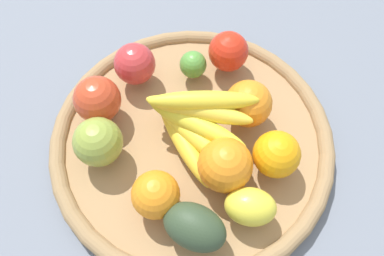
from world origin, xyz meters
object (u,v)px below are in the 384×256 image
at_px(lemon_0, 250,207).
at_px(apple_2, 98,142).
at_px(orange_0, 248,104).
at_px(orange_2, 225,165).
at_px(banana_bunch, 195,122).
at_px(apple_3, 97,99).
at_px(orange_1, 276,154).
at_px(orange_3, 156,195).
at_px(apple_0, 228,51).
at_px(avocado, 195,227).
at_px(lime_0, 193,65).
at_px(apple_1, 135,64).

relative_size(lemon_0, apple_2, 0.97).
xyz_separation_m(orange_0, orange_2, (0.10, 0.04, 0.00)).
relative_size(banana_bunch, apple_3, 2.25).
bearing_deg(apple_2, orange_1, 128.53).
distance_m(orange_1, orange_3, 0.18).
relative_size(apple_2, apple_0, 1.08).
distance_m(orange_3, apple_0, 0.28).
distance_m(orange_0, banana_bunch, 0.09).
distance_m(orange_2, apple_3, 0.23).
xyz_separation_m(apple_0, avocado, (0.26, 0.16, -0.00)).
relative_size(avocado, lime_0, 1.92).
height_order(apple_1, apple_3, apple_3).
relative_size(orange_1, avocado, 0.79).
bearing_deg(orange_1, apple_3, -66.38).
relative_size(lime_0, apple_3, 0.62).
xyz_separation_m(avocado, lime_0, (-0.20, -0.19, -0.01)).
bearing_deg(apple_0, apple_1, -37.45).
height_order(orange_3, lime_0, orange_3).
xyz_separation_m(orange_3, lime_0, (-0.21, -0.12, -0.01)).
relative_size(lemon_0, avocado, 0.81).
relative_size(apple_0, avocado, 0.77).
xyz_separation_m(orange_0, apple_0, (-0.06, -0.09, -0.00)).
distance_m(apple_1, lime_0, 0.10).
bearing_deg(orange_0, apple_0, -123.86).
bearing_deg(lemon_0, orange_1, -166.63).
bearing_deg(apple_1, avocado, 62.78).
distance_m(lemon_0, lime_0, 0.26).
relative_size(orange_3, orange_0, 0.91).
bearing_deg(lime_0, orange_0, 86.81).
bearing_deg(banana_bunch, apple_3, -63.43).
relative_size(orange_3, apple_1, 0.98).
height_order(orange_1, orange_0, orange_0).
height_order(orange_0, avocado, orange_0).
bearing_deg(lemon_0, orange_0, -139.92).
distance_m(orange_1, lemon_0, 0.09).
bearing_deg(apple_1, lime_0, 137.41).
bearing_deg(orange_3, lime_0, -149.68).
xyz_separation_m(banana_bunch, orange_2, (0.02, 0.08, -0.00)).
distance_m(apple_1, apple_3, 0.09).
bearing_deg(apple_0, banana_bunch, 21.25).
xyz_separation_m(apple_2, apple_3, (-0.05, -0.06, 0.00)).
height_order(apple_1, lime_0, apple_1).
relative_size(orange_3, apple_2, 0.92).
height_order(lemon_0, avocado, avocado).
height_order(apple_0, apple_3, apple_3).
bearing_deg(orange_1, lime_0, -102.60).
height_order(orange_3, banana_bunch, banana_bunch).
bearing_deg(orange_2, orange_1, 146.84).
relative_size(apple_0, apple_3, 0.92).
distance_m(orange_3, apple_3, 0.18).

